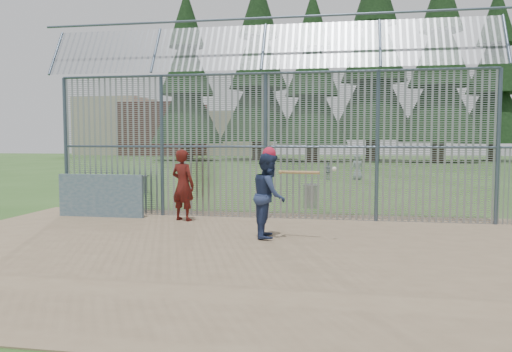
% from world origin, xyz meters
% --- Properties ---
extents(ground, '(120.00, 120.00, 0.00)m').
position_xyz_m(ground, '(0.00, 0.00, 0.00)').
color(ground, '#2D511E').
rests_on(ground, ground).
extents(dirt_infield, '(14.00, 10.00, 0.02)m').
position_xyz_m(dirt_infield, '(0.00, -0.50, 0.01)').
color(dirt_infield, '#756047').
rests_on(dirt_infield, ground).
extents(dugout_wall, '(2.50, 0.12, 1.20)m').
position_xyz_m(dugout_wall, '(-4.60, 2.90, 0.62)').
color(dugout_wall, '#38566B').
rests_on(dugout_wall, dirt_infield).
extents(batter, '(0.81, 0.99, 1.89)m').
position_xyz_m(batter, '(0.50, 0.82, 0.96)').
color(batter, navy).
rests_on(batter, dirt_infield).
extents(onlooker, '(0.82, 0.67, 1.92)m').
position_xyz_m(onlooker, '(-2.12, 2.69, 0.98)').
color(onlooker, maroon).
rests_on(onlooker, dirt_infield).
extents(bg_kid_standing, '(0.84, 0.76, 1.44)m').
position_xyz_m(bg_kid_standing, '(2.85, 17.29, 0.72)').
color(bg_kid_standing, gray).
rests_on(bg_kid_standing, ground).
extents(bg_kid_seated, '(0.60, 0.52, 0.97)m').
position_xyz_m(bg_kid_seated, '(1.31, 16.99, 0.48)').
color(bg_kid_seated, slate).
rests_on(bg_kid_seated, ground).
extents(batting_gear, '(1.63, 0.58, 0.59)m').
position_xyz_m(batting_gear, '(0.62, 0.79, 1.83)').
color(batting_gear, red).
rests_on(batting_gear, ground).
extents(trash_can, '(0.56, 0.56, 0.82)m').
position_xyz_m(trash_can, '(1.11, 5.96, 0.38)').
color(trash_can, gray).
rests_on(trash_can, ground).
extents(bleacher, '(3.00, 0.95, 0.72)m').
position_xyz_m(bleacher, '(-7.31, 8.92, 0.41)').
color(bleacher, slate).
rests_on(bleacher, ground).
extents(backstop_fence, '(20.09, 0.81, 5.30)m').
position_xyz_m(backstop_fence, '(1.81, 3.43, 2.36)').
color(backstop_fence, '#47566B').
rests_on(backstop_fence, ground).
extents(conifer_row, '(38.48, 12.26, 20.20)m').
position_xyz_m(conifer_row, '(1.93, 41.51, 10.83)').
color(conifer_row, '#332319').
rests_on(conifer_row, ground).
extents(distant_buildings, '(26.50, 10.50, 8.00)m').
position_xyz_m(distant_buildings, '(-23.18, 56.49, 3.60)').
color(distant_buildings, brown).
rests_on(distant_buildings, ground).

